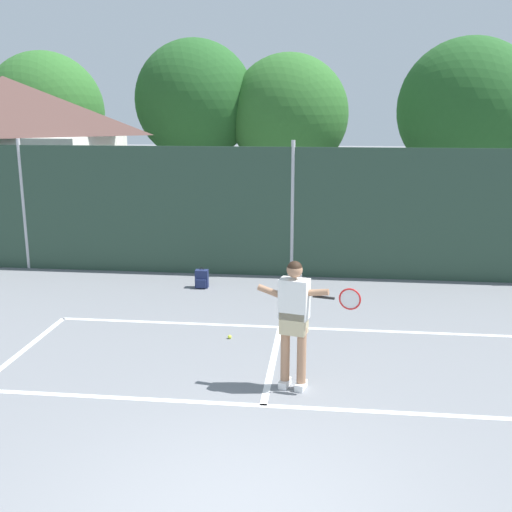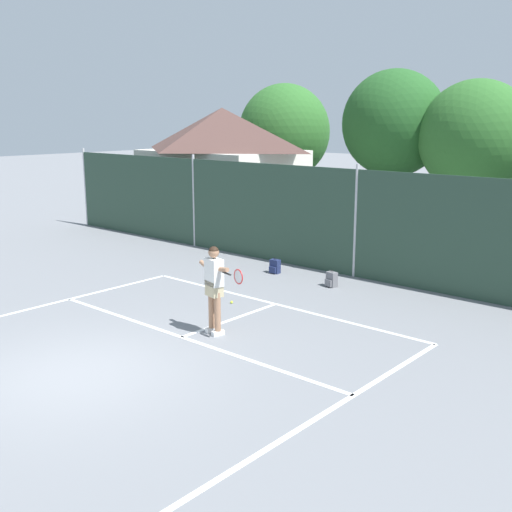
# 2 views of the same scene
# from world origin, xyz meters

# --- Properties ---
(ground_plane) EXTENTS (120.00, 120.00, 0.00)m
(ground_plane) POSITION_xyz_m (0.00, 0.00, 0.00)
(ground_plane) COLOR slate
(court_markings) EXTENTS (8.30, 11.10, 0.01)m
(court_markings) POSITION_xyz_m (0.00, 0.65, 0.00)
(court_markings) COLOR white
(court_markings) RESTS_ON ground
(chainlink_fence) EXTENTS (26.09, 0.09, 3.16)m
(chainlink_fence) POSITION_xyz_m (0.00, 9.00, 1.51)
(chainlink_fence) COLOR #284233
(chainlink_fence) RESTS_ON ground
(clubhouse_building) EXTENTS (6.37, 4.80, 4.77)m
(clubhouse_building) POSITION_xyz_m (-8.76, 12.76, 2.47)
(clubhouse_building) COLOR silver
(clubhouse_building) RESTS_ON ground
(treeline_backdrop) EXTENTS (25.62, 4.62, 6.42)m
(treeline_backdrop) POSITION_xyz_m (0.17, 18.82, 3.75)
(treeline_backdrop) COLOR brown
(treeline_backdrop) RESTS_ON ground
(tennis_player) EXTENTS (1.43, 0.34, 1.85)m
(tennis_player) POSITION_xyz_m (0.38, 3.07, 1.11)
(tennis_player) COLOR silver
(tennis_player) RESTS_ON ground
(tennis_ball) EXTENTS (0.07, 0.07, 0.07)m
(tennis_ball) POSITION_xyz_m (-0.82, 4.84, 0.03)
(tennis_ball) COLOR #CCE033
(tennis_ball) RESTS_ON ground
(backpack_navy) EXTENTS (0.28, 0.25, 0.46)m
(backpack_navy) POSITION_xyz_m (-1.91, 7.81, 0.19)
(backpack_navy) COLOR navy
(backpack_navy) RESTS_ON ground
(backpack_grey) EXTENTS (0.31, 0.29, 0.46)m
(backpack_grey) POSITION_xyz_m (0.14, 7.67, 0.19)
(backpack_grey) COLOR slate
(backpack_grey) RESTS_ON ground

